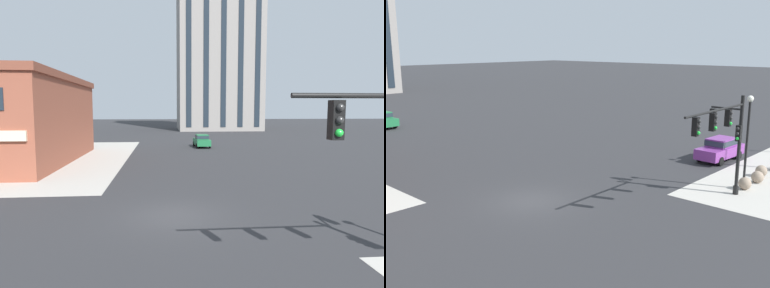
{
  "view_description": "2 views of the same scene",
  "coord_description": "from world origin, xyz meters",
  "views": [
    {
      "loc": [
        -0.46,
        -15.16,
        4.9
      ],
      "look_at": [
        1.28,
        4.72,
        2.86
      ],
      "focal_mm": 31.37,
      "sensor_mm": 36.0,
      "label": 1
    },
    {
      "loc": [
        -15.62,
        -17.74,
        8.44
      ],
      "look_at": [
        3.86,
        -0.04,
        2.61
      ],
      "focal_mm": 42.09,
      "sensor_mm": 36.0,
      "label": 2
    }
  ],
  "objects": [
    {
      "name": "car_main_southbound_far",
      "position": [
        4.61,
        28.26,
        0.92
      ],
      "size": [
        2.03,
        4.47,
        1.68
      ],
      "color": "#1E6B3D",
      "rests_on": "ground"
    },
    {
      "name": "ground_plane",
      "position": [
        0.0,
        0.0,
        0.0
      ],
      "size": [
        320.0,
        320.0,
        0.0
      ],
      "primitive_type": "plane",
      "color": "#2D2D30"
    },
    {
      "name": "residential_tower_skyline_right",
      "position": [
        13.06,
        67.8,
        25.88
      ],
      "size": [
        19.73,
        17.19,
        51.71
      ],
      "color": "gray",
      "rests_on": "ground"
    }
  ]
}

